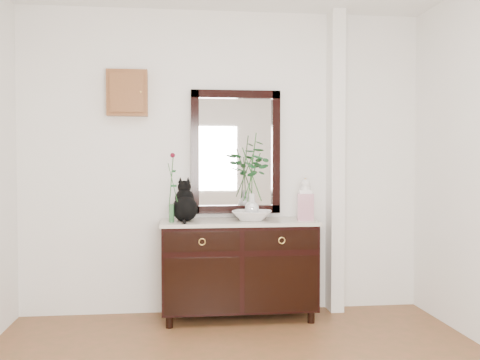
{
  "coord_description": "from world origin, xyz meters",
  "views": [
    {
      "loc": [
        -0.41,
        -2.8,
        1.36
      ],
      "look_at": [
        0.1,
        1.63,
        1.2
      ],
      "focal_mm": 40.0,
      "sensor_mm": 36.0,
      "label": 1
    }
  ],
  "objects": [
    {
      "name": "wall_back",
      "position": [
        0.0,
        1.98,
        1.35
      ],
      "size": [
        3.6,
        0.04,
        2.7
      ],
      "primitive_type": "cube",
      "color": "white",
      "rests_on": "ground"
    },
    {
      "name": "bud_vase_rose",
      "position": [
        -0.47,
        1.65,
        1.14
      ],
      "size": [
        0.09,
        0.09,
        0.59
      ],
      "primitive_type": null,
      "rotation": [
        0.0,
        0.0,
        -0.31
      ],
      "color": "#326538",
      "rests_on": "sideboard"
    },
    {
      "name": "sideboard",
      "position": [
        0.1,
        1.73,
        0.47
      ],
      "size": [
        1.33,
        0.52,
        0.82
      ],
      "color": "black",
      "rests_on": "ground"
    },
    {
      "name": "pilaster",
      "position": [
        1.0,
        1.9,
        1.35
      ],
      "size": [
        0.12,
        0.2,
        2.7
      ],
      "primitive_type": "cube",
      "color": "white",
      "rests_on": "ground"
    },
    {
      "name": "key_cabinet",
      "position": [
        -0.85,
        1.94,
        1.95
      ],
      "size": [
        0.35,
        0.1,
        0.4
      ],
      "primitive_type": "cube",
      "color": "brown",
      "rests_on": "wall_back"
    },
    {
      "name": "vase_branches",
      "position": [
        0.21,
        1.72,
        1.24
      ],
      "size": [
        0.43,
        0.43,
        0.74
      ],
      "primitive_type": null,
      "rotation": [
        0.0,
        0.0,
        0.25
      ],
      "color": "silver",
      "rests_on": "lotus_bowl"
    },
    {
      "name": "ginger_jar",
      "position": [
        0.67,
        1.68,
        1.03
      ],
      "size": [
        0.15,
        0.15,
        0.37
      ],
      "primitive_type": null,
      "rotation": [
        0.0,
        0.0,
        -0.14
      ],
      "color": "silver",
      "rests_on": "sideboard"
    },
    {
      "name": "cat",
      "position": [
        -0.36,
        1.73,
        1.03
      ],
      "size": [
        0.27,
        0.32,
        0.35
      ],
      "primitive_type": null,
      "rotation": [
        0.0,
        0.0,
        0.06
      ],
      "color": "black",
      "rests_on": "sideboard"
    },
    {
      "name": "wall_mirror",
      "position": [
        0.1,
        1.97,
        1.44
      ],
      "size": [
        0.8,
        0.06,
        1.1
      ],
      "color": "black",
      "rests_on": "wall_back"
    },
    {
      "name": "lotus_bowl",
      "position": [
        0.21,
        1.72,
        0.89
      ],
      "size": [
        0.41,
        0.41,
        0.08
      ],
      "primitive_type": "imported",
      "rotation": [
        0.0,
        0.0,
        -0.24
      ],
      "color": "silver",
      "rests_on": "sideboard"
    }
  ]
}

